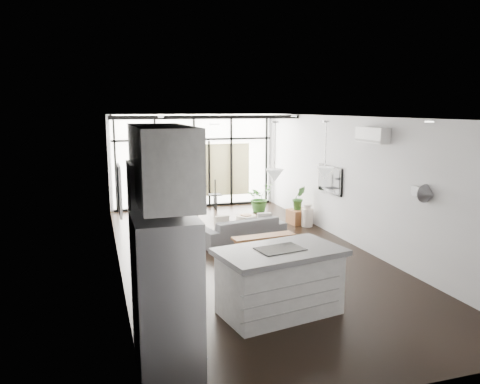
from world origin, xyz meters
TOP-DOWN VIEW (x-y plane):
  - floor at (0.00, 0.00)m, footprint 5.00×10.00m
  - ceiling at (0.00, 0.00)m, footprint 5.00×10.00m
  - wall_left at (-2.50, 0.00)m, footprint 0.02×10.00m
  - wall_right at (2.50, 0.00)m, footprint 0.02×10.00m
  - wall_back at (0.00, 5.00)m, footprint 5.00×0.02m
  - wall_front at (0.00, -5.00)m, footprint 5.00×0.02m
  - glazing at (0.00, 4.88)m, footprint 5.00×0.20m
  - skylight at (0.00, 4.00)m, footprint 4.70×1.90m
  - neighbour_building at (0.00, 4.95)m, footprint 3.50×0.02m
  - island at (-0.38, -2.84)m, footprint 1.94×1.36m
  - cooktop at (-0.38, -2.84)m, footprint 0.73×0.55m
  - fridge at (-2.16, -3.88)m, footprint 0.70×0.87m
  - appliance_column at (-2.18, -3.12)m, footprint 0.60×0.63m
  - upper_cabinets at (-2.12, -3.50)m, footprint 0.62×1.75m
  - pendant_left at (-0.40, -2.65)m, footprint 0.26×0.26m
  - pendant_right at (0.40, -2.65)m, footprint 0.26×0.26m
  - sofa at (0.22, 0.85)m, footprint 2.04×1.00m
  - console_bench at (0.34, -0.23)m, footprint 1.34×0.45m
  - pouf at (0.60, 1.73)m, footprint 0.63×0.63m
  - crate at (2.14, 2.05)m, footprint 0.54×0.54m
  - plant_tall at (1.65, 3.69)m, footprint 1.03×1.07m
  - plant_crate at (2.14, 2.05)m, footprint 0.39×0.65m
  - milk_can at (2.23, 1.71)m, footprint 0.30×0.30m
  - bistro_set at (-0.03, 4.50)m, footprint 1.75×1.10m
  - tv at (2.46, 1.00)m, footprint 0.05×1.10m
  - ac_unit at (2.38, -0.80)m, footprint 0.22×0.90m
  - framed_art at (-2.47, -0.50)m, footprint 0.04×0.70m

SIDE VIEW (x-z plane):
  - floor at x=0.00m, z-range 0.00..0.00m
  - crate at x=2.14m, z-range 0.00..0.37m
  - pouf at x=0.60m, z-range 0.00..0.39m
  - console_bench at x=0.34m, z-range 0.00..0.42m
  - milk_can at x=2.23m, z-range 0.00..0.57m
  - plant_tall at x=1.65m, z-range 0.00..0.65m
  - sofa at x=0.22m, z-range 0.00..0.77m
  - bistro_set at x=-0.03m, z-range 0.00..0.78m
  - island at x=-0.38m, z-range 0.00..0.97m
  - plant_crate at x=2.14m, z-range 0.37..0.64m
  - fridge at x=-2.16m, z-range 0.00..1.81m
  - cooktop at x=-0.38m, z-range 0.97..0.98m
  - neighbour_building at x=0.00m, z-range 0.30..1.90m
  - appliance_column at x=-2.18m, z-range 0.00..2.33m
  - tv at x=2.46m, z-range 0.98..1.62m
  - wall_left at x=-2.50m, z-range 0.00..2.80m
  - wall_right at x=2.50m, z-range 0.00..2.80m
  - wall_back at x=0.00m, z-range 0.00..2.80m
  - wall_front at x=0.00m, z-range 0.00..2.80m
  - glazing at x=0.00m, z-range 0.00..2.80m
  - framed_art at x=-2.47m, z-range 1.10..2.00m
  - pendant_left at x=-0.40m, z-range 1.93..2.11m
  - pendant_right at x=0.40m, z-range 1.93..2.11m
  - upper_cabinets at x=-2.12m, z-range 1.92..2.78m
  - ac_unit at x=2.38m, z-range 2.30..2.60m
  - skylight at x=0.00m, z-range 2.74..2.80m
  - ceiling at x=0.00m, z-range 2.80..2.80m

